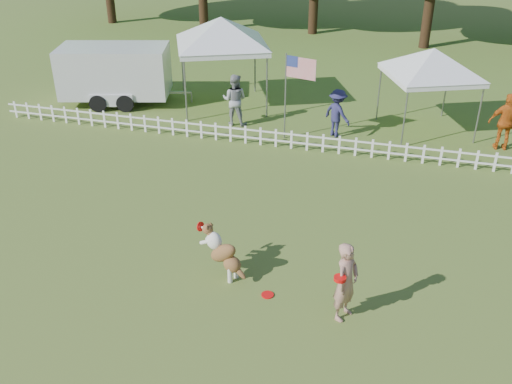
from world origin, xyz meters
TOP-DOWN VIEW (x-y plane):
  - ground at (0.00, 0.00)m, footprint 120.00×120.00m
  - picket_fence at (0.00, 7.00)m, footprint 22.00×0.08m
  - handler at (1.93, -0.43)m, footprint 0.60×0.70m
  - dog at (-0.69, 0.18)m, footprint 1.16×0.74m
  - frisbee_on_turf at (0.37, -0.22)m, footprint 0.28×0.28m
  - canopy_tent_left at (-4.07, 10.20)m, footprint 4.06×4.06m
  - canopy_tent_right at (3.20, 9.64)m, footprint 3.47×3.47m
  - cargo_trailer at (-8.03, 9.43)m, footprint 5.31×3.40m
  - flag_pole at (-1.15, 7.76)m, footprint 1.07×0.38m
  - spectator_a at (-3.07, 8.49)m, footprint 0.87×0.69m
  - spectator_b at (0.45, 8.39)m, footprint 1.18×1.08m
  - spectator_c at (5.60, 8.76)m, footprint 1.09×0.54m

SIDE VIEW (x-z plane):
  - ground at x=0.00m, z-range 0.00..0.00m
  - frisbee_on_turf at x=0.37m, z-range 0.00..0.02m
  - picket_fence at x=0.00m, z-range 0.00..0.60m
  - dog at x=-0.69m, z-range 0.00..1.14m
  - spectator_b at x=0.45m, z-range 0.00..1.59m
  - handler at x=1.93m, z-range 0.00..1.64m
  - spectator_a at x=-3.07m, z-range 0.00..1.77m
  - spectator_c at x=5.60m, z-range 0.00..1.80m
  - cargo_trailer at x=-8.03m, z-range 0.00..2.16m
  - canopy_tent_right at x=3.20m, z-range 0.00..2.73m
  - flag_pole at x=-1.15m, z-range 0.00..2.80m
  - canopy_tent_left at x=-4.07m, z-range 0.00..3.17m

